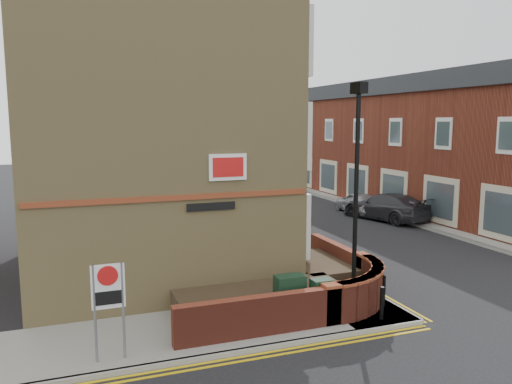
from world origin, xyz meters
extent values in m
plane|color=black|center=(0.00, 0.00, 0.00)|extent=(120.00, 120.00, 0.00)
cube|color=gray|center=(-3.50, 1.50, 0.06)|extent=(13.00, 3.00, 0.12)
cube|color=gray|center=(2.00, 16.00, 0.06)|extent=(2.00, 32.00, 0.12)
cube|color=gray|center=(13.00, 13.00, 0.06)|extent=(4.00, 40.00, 0.12)
cube|color=gray|center=(-3.50, 0.00, 0.06)|extent=(13.00, 0.15, 0.12)
cube|color=gray|center=(3.00, 16.00, 0.06)|extent=(0.15, 32.00, 0.12)
cube|color=gray|center=(11.00, 13.00, 0.06)|extent=(0.15, 40.00, 0.12)
cube|color=gold|center=(-3.50, -0.25, 0.01)|extent=(13.00, 0.28, 0.01)
cube|color=gold|center=(3.25, 16.00, 0.01)|extent=(0.28, 32.00, 0.01)
cube|color=tan|center=(-3.00, 8.00, 5.62)|extent=(8.00, 10.00, 11.00)
cube|color=brown|center=(-3.00, 2.97, 3.32)|extent=(7.80, 0.06, 0.15)
cube|color=white|center=(-1.50, 2.96, 4.12)|extent=(1.10, 0.05, 0.75)
cube|color=black|center=(-2.00, 2.96, 3.02)|extent=(1.40, 0.04, 0.22)
cylinder|color=black|center=(1.60, 1.20, 3.12)|extent=(0.12, 0.12, 6.00)
cylinder|color=black|center=(1.60, 1.20, 0.52)|extent=(0.20, 0.20, 0.80)
cube|color=black|center=(1.60, 1.20, 6.27)|extent=(0.25, 0.50, 0.30)
cube|color=black|center=(-0.30, 1.30, 0.72)|extent=(0.80, 0.45, 1.20)
cube|color=black|center=(0.50, 1.00, 0.67)|extent=(0.55, 0.40, 1.10)
cylinder|color=black|center=(2.00, 0.40, 0.57)|extent=(0.11, 0.11, 0.90)
cylinder|color=black|center=(2.60, 1.20, 0.57)|extent=(0.11, 0.11, 0.90)
cylinder|color=slate|center=(-5.30, 0.50, 1.22)|extent=(0.06, 0.06, 2.20)
cylinder|color=slate|center=(-4.70, 0.50, 1.22)|extent=(0.06, 0.06, 2.20)
cube|color=white|center=(-5.00, 0.50, 1.82)|extent=(0.72, 0.04, 1.00)
cylinder|color=red|center=(-5.00, 0.47, 2.07)|extent=(0.44, 0.02, 0.44)
cube|color=maroon|center=(14.50, 17.00, 3.50)|extent=(5.00, 30.00, 7.00)
cube|color=#272B2E|center=(14.50, 17.00, 7.50)|extent=(5.40, 30.40, 1.00)
cube|color=beige|center=(14.50, 38.00, 3.50)|extent=(5.00, 12.00, 7.00)
cube|color=#272B2E|center=(14.50, 38.00, 7.50)|extent=(5.40, 12.40, 1.00)
cylinder|color=#382B1E|center=(2.00, 14.00, 2.40)|extent=(0.24, 0.24, 4.55)
sphere|color=#1B531F|center=(2.00, 14.00, 5.00)|extent=(3.64, 3.64, 3.64)
sphere|color=#1B531F|center=(2.40, 13.70, 4.15)|extent=(2.60, 2.60, 2.60)
sphere|color=#1B531F|center=(1.70, 14.40, 4.54)|extent=(2.86, 2.86, 2.86)
cylinder|color=#382B1E|center=(2.00, 22.00, 2.64)|extent=(0.24, 0.24, 5.04)
sphere|color=#1B531F|center=(2.00, 22.00, 5.52)|extent=(4.03, 4.03, 4.03)
sphere|color=#1B531F|center=(2.40, 21.70, 4.58)|extent=(2.88, 2.88, 2.88)
sphere|color=#1B531F|center=(1.70, 22.40, 5.02)|extent=(3.17, 3.17, 3.17)
cylinder|color=#382B1E|center=(2.00, 30.00, 2.50)|extent=(0.24, 0.24, 4.76)
sphere|color=#1B531F|center=(2.00, 30.00, 5.22)|extent=(3.81, 3.81, 3.81)
sphere|color=#1B531F|center=(2.40, 29.70, 4.34)|extent=(2.72, 2.72, 2.72)
sphere|color=#1B531F|center=(1.70, 30.40, 4.74)|extent=(2.99, 2.99, 2.99)
cylinder|color=black|center=(2.40, 25.00, 1.72)|extent=(0.10, 0.10, 3.20)
imported|color=black|center=(2.40, 25.00, 3.82)|extent=(0.20, 0.16, 1.00)
imported|color=#A1A5A8|center=(3.60, 14.76, 0.76)|extent=(2.13, 4.77, 1.52)
imported|color=#A03011|center=(4.46, 16.00, 0.66)|extent=(2.31, 4.82, 1.32)
imported|color=#2F2E33|center=(10.50, 12.58, 0.75)|extent=(3.38, 5.52, 1.49)
imported|color=gray|center=(10.12, 14.76, 0.66)|extent=(1.83, 3.95, 1.31)
camera|label=1|loc=(-5.57, -10.46, 5.38)|focal=35.00mm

